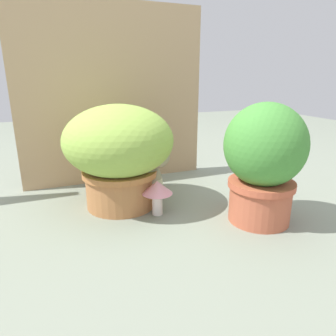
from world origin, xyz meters
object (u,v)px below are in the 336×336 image
leafy_planter (264,160)px  cat (137,177)px  mushroom_ornament_pink (157,190)px  grass_planter (119,150)px

leafy_planter → cat: (-0.39, 0.34, -0.12)m
leafy_planter → cat: size_ratio=1.34×
cat → mushroom_ornament_pink: cat is taller
mushroom_ornament_pink → cat: bearing=105.6°
grass_planter → cat: grass_planter is taller
grass_planter → cat: size_ratio=1.33×
leafy_planter → mushroom_ornament_pink: bearing=150.8°
leafy_planter → cat: bearing=139.0°
leafy_planter → cat: 0.53m
grass_planter → leafy_planter: 0.57m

